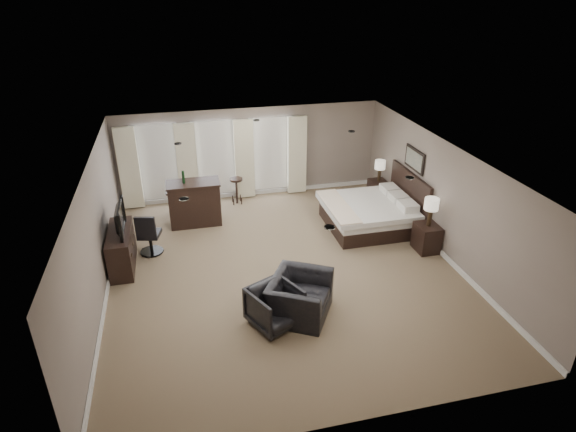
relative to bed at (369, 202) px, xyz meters
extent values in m
cube|color=#726048|center=(-2.58, -1.48, -0.69)|extent=(7.60, 8.60, 0.04)
cube|color=silver|center=(-2.58, -1.48, 1.91)|extent=(7.60, 8.60, 0.04)
cube|color=gray|center=(-2.58, 2.77, 0.61)|extent=(7.50, 0.04, 2.60)
cube|color=gray|center=(-2.58, -5.73, 0.61)|extent=(7.50, 0.04, 2.60)
cube|color=gray|center=(-6.33, -1.48, 0.61)|extent=(0.04, 8.50, 2.60)
cube|color=gray|center=(1.17, -1.48, 0.61)|extent=(0.04, 8.50, 2.60)
cube|color=silver|center=(-5.18, 2.71, 0.56)|extent=(1.15, 0.04, 2.05)
cube|color=silver|center=(-3.58, 2.71, 0.56)|extent=(1.15, 0.04, 2.05)
cube|color=silver|center=(-1.98, 2.71, 0.56)|extent=(1.15, 0.04, 2.05)
cube|color=beige|center=(-5.93, 2.59, 0.49)|extent=(0.55, 0.12, 2.30)
cube|color=beige|center=(-4.38, 2.59, 0.49)|extent=(0.55, 0.12, 2.30)
cube|color=beige|center=(-2.78, 2.59, 0.49)|extent=(0.55, 0.12, 2.30)
cube|color=beige|center=(-1.23, 2.59, 0.49)|extent=(0.55, 0.12, 2.30)
cube|color=silver|center=(0.00, 0.00, 0.00)|extent=(2.18, 2.08, 1.39)
cube|color=black|center=(0.89, -1.45, -0.37)|extent=(0.49, 0.60, 0.66)
cube|color=black|center=(0.89, 1.45, -0.39)|extent=(0.46, 0.56, 0.62)
cube|color=beige|center=(0.89, -1.45, 0.30)|extent=(0.33, 0.33, 0.68)
cube|color=beige|center=(0.89, 1.45, 0.23)|extent=(0.30, 0.30, 0.62)
cube|color=slate|center=(1.12, 0.00, 1.06)|extent=(0.04, 0.96, 0.56)
cube|color=black|center=(-6.03, -0.52, -0.26)|extent=(0.49, 1.51, 0.88)
imported|color=black|center=(-6.03, -0.52, 0.25)|extent=(0.62, 1.08, 0.14)
imported|color=black|center=(-2.64, -3.10, -0.16)|extent=(1.29, 1.45, 1.06)
imported|color=black|center=(-3.16, -3.29, -0.26)|extent=(1.10, 1.07, 0.86)
cube|color=black|center=(-4.31, 1.23, -0.11)|extent=(1.35, 0.70, 1.17)
cube|color=black|center=(-4.88, 1.88, -0.36)|extent=(0.38, 0.38, 0.68)
cube|color=black|center=(-3.09, 2.24, -0.31)|extent=(0.44, 0.44, 0.76)
cube|color=black|center=(-5.44, -0.06, -0.17)|extent=(0.64, 0.64, 1.04)
camera|label=1|loc=(-4.60, -10.32, 5.11)|focal=30.00mm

